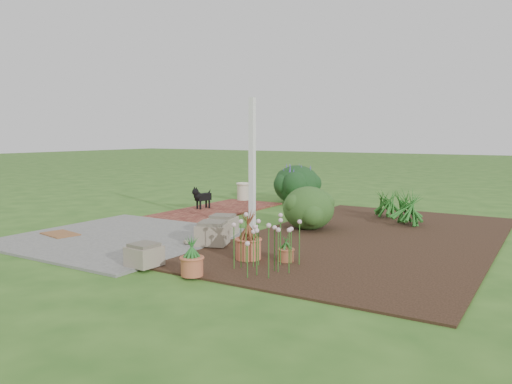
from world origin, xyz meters
The scene contains 19 objects.
ground centered at (0.00, 0.00, 0.00)m, with size 80.00×80.00×0.00m, color #2D591C.
concrete_patio centered at (-1.25, -1.75, 0.02)m, with size 3.50×3.50×0.04m, color #595957.
brick_path centered at (-1.70, 1.75, 0.02)m, with size 1.60×3.50×0.04m, color maroon.
garden_bed centered at (2.50, 0.50, 0.01)m, with size 4.00×7.00×0.03m, color black.
veranda_post centered at (0.30, 0.10, 1.25)m, with size 0.10×0.10×2.50m, color white.
stone_trough_near centered at (0.48, -2.96, 0.17)m, with size 0.40×0.40×0.27m, color gray.
stone_trough_mid centered at (0.48, -1.41, 0.20)m, with size 0.48×0.48×0.32m, color gray.
stone_trough_far centered at (0.16, -0.67, 0.19)m, with size 0.46×0.46×0.30m, color gray.
coir_doormat centered at (-2.31, -2.20, 0.05)m, with size 0.69×0.44×0.02m, color brown.
black_dog centered at (-2.07, 1.60, 0.34)m, with size 0.26×0.57×0.50m.
cream_ceramic_urn centered at (-2.10, 3.48, 0.27)m, with size 0.34×0.34×0.45m, color beige.
evergreen_shrub centered at (1.19, 0.69, 0.45)m, with size 0.98×0.98×0.83m, color #123918.
agapanthus_clump_back centered at (2.68, 2.07, 0.44)m, with size 0.91×0.91×0.82m, color #0F370F, non-canonical shape.
agapanthus_clump_front centered at (2.08, 2.75, 0.39)m, with size 0.80×0.80×0.71m, color #123E0F, non-canonical shape.
pink_flower_patch centered at (1.95, -2.20, 0.38)m, with size 1.11×1.11×0.71m, color #113D0F, non-canonical shape.
terracotta_pot_bronze centered at (1.47, -1.88, 0.18)m, with size 0.37×0.37×0.30m, color #B45C3D.
terracotta_pot_small_left centered at (2.00, -1.71, 0.12)m, with size 0.22×0.22×0.18m, color brown.
terracotta_pot_small_right centered at (1.32, -2.98, 0.15)m, with size 0.28×0.28×0.24m, color #AD593A.
purple_flowering_bush centered at (-0.68, 3.91, 0.52)m, with size 1.22×1.22×1.04m, color black.
Camera 1 is at (5.25, -7.83, 1.82)m, focal length 35.00 mm.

